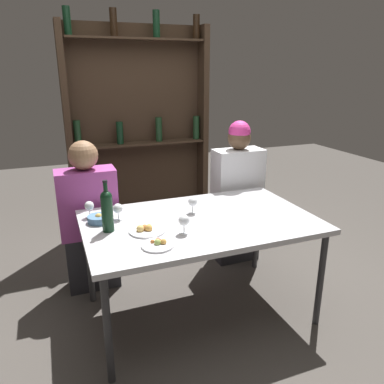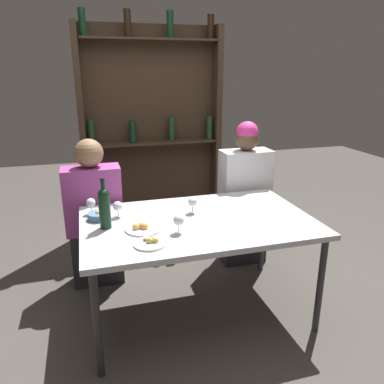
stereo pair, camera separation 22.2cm
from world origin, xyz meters
name	(u,v)px [view 1 (the left image)]	position (x,y,z in m)	size (l,w,h in m)	color
ground_plane	(199,311)	(0.00, 0.00, 0.00)	(10.00, 10.00, 0.00)	#47423D
dining_table	(200,226)	(0.00, 0.00, 0.67)	(1.53, 0.96, 0.72)	silver
wine_rack_wall	(139,127)	(0.00, 1.67, 1.12)	(1.46, 0.21, 2.22)	#38281C
wine_bottle	(107,209)	(-0.60, 0.03, 0.87)	(0.07, 0.07, 0.33)	black
wine_glass_0	(89,206)	(-0.68, 0.31, 0.80)	(0.06, 0.06, 0.11)	silver
wine_glass_1	(184,221)	(-0.17, -0.17, 0.80)	(0.07, 0.07, 0.12)	silver
wine_glass_2	(118,209)	(-0.51, 0.20, 0.80)	(0.07, 0.07, 0.11)	silver
wine_glass_3	(193,202)	(0.00, 0.13, 0.80)	(0.06, 0.06, 0.11)	silver
food_plate_0	(158,244)	(-0.37, -0.28, 0.73)	(0.19, 0.19, 0.04)	white
food_plate_1	(147,230)	(-0.38, -0.06, 0.74)	(0.23, 0.23, 0.05)	white
snack_bowl	(99,219)	(-0.64, 0.20, 0.75)	(0.15, 0.15, 0.06)	#4C7299
seated_person_left	(89,221)	(-0.66, 0.64, 0.56)	(0.44, 0.22, 1.19)	#26262B
seated_person_right	(237,196)	(0.62, 0.64, 0.61)	(0.43, 0.22, 1.28)	#26262B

